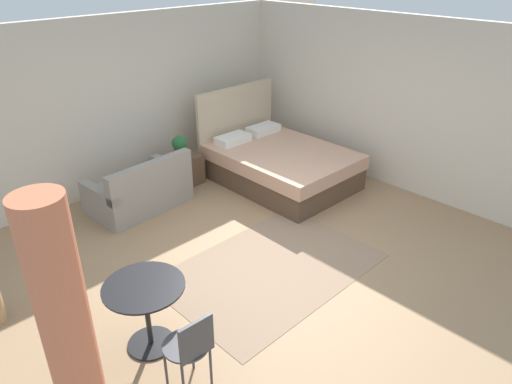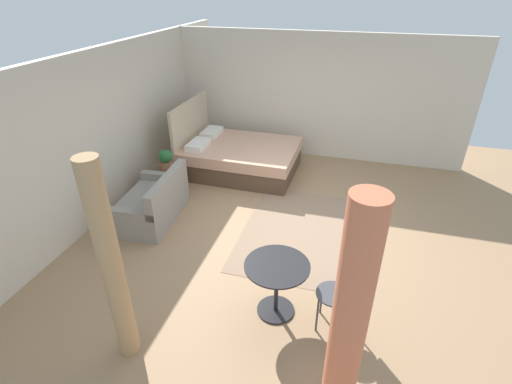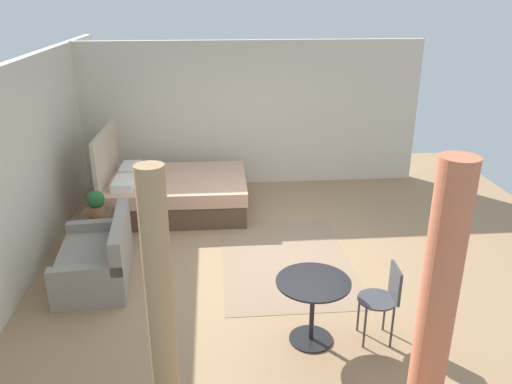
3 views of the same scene
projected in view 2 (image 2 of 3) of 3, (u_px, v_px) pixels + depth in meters
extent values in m
cube|color=#9E7A56|center=(286.00, 226.00, 6.18)|extent=(9.02, 9.17, 0.02)
cube|color=beige|center=(106.00, 131.00, 6.27)|extent=(9.02, 0.12, 2.61)
cube|color=beige|center=(318.00, 97.00, 8.06)|extent=(0.12, 6.17, 2.61)
cube|color=#93755B|center=(298.00, 231.00, 6.05)|extent=(2.51, 1.70, 0.01)
cube|color=brown|center=(242.00, 163.00, 7.84)|extent=(1.62, 2.17, 0.36)
cube|color=tan|center=(242.00, 150.00, 7.70)|extent=(1.66, 2.21, 0.22)
cube|color=tan|center=(191.00, 134.00, 7.86)|extent=(1.65, 0.08, 1.39)
cube|color=white|center=(198.00, 145.00, 7.52)|extent=(0.58, 0.33, 0.12)
cube|color=white|center=(212.00, 132.00, 8.11)|extent=(0.58, 0.33, 0.12)
cube|color=gray|center=(150.00, 207.00, 6.30)|extent=(1.45, 0.94, 0.39)
cube|color=gray|center=(167.00, 188.00, 6.05)|extent=(1.39, 0.25, 0.41)
cube|color=gray|center=(164.00, 177.00, 6.71)|extent=(0.20, 0.84, 0.13)
cube|color=gray|center=(130.00, 214.00, 5.64)|extent=(0.20, 0.84, 0.13)
cube|color=brown|center=(169.00, 178.00, 7.12)|extent=(0.50, 0.41, 0.48)
cylinder|color=#935B3D|center=(167.00, 165.00, 6.87)|extent=(0.20, 0.20, 0.16)
sphere|color=#235B2D|center=(165.00, 156.00, 6.78)|extent=(0.24, 0.24, 0.24)
cylinder|color=black|center=(276.00, 309.00, 4.61)|extent=(0.45, 0.45, 0.02)
cylinder|color=black|center=(276.00, 289.00, 4.45)|extent=(0.05, 0.05, 0.69)
cylinder|color=black|center=(277.00, 266.00, 4.27)|extent=(0.75, 0.75, 0.02)
cylinder|color=#3F3F44|center=(322.00, 298.00, 4.47)|extent=(0.02, 0.02, 0.47)
cylinder|color=#3F3F44|center=(317.00, 315.00, 4.24)|extent=(0.02, 0.02, 0.47)
cylinder|color=#3F3F44|center=(345.00, 304.00, 4.39)|extent=(0.02, 0.02, 0.47)
cylinder|color=#3F3F44|center=(342.00, 322.00, 4.17)|extent=(0.02, 0.02, 0.47)
cylinder|color=#3F3F44|center=(334.00, 294.00, 4.20)|extent=(0.42, 0.42, 0.02)
cube|color=#3F3F44|center=(351.00, 284.00, 4.06)|extent=(0.32, 0.05, 0.36)
cylinder|color=#D1704C|center=(350.00, 317.00, 3.06)|extent=(0.30, 0.30, 2.28)
cylinder|color=tan|center=(112.00, 268.00, 3.58)|extent=(0.21, 0.21, 2.28)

